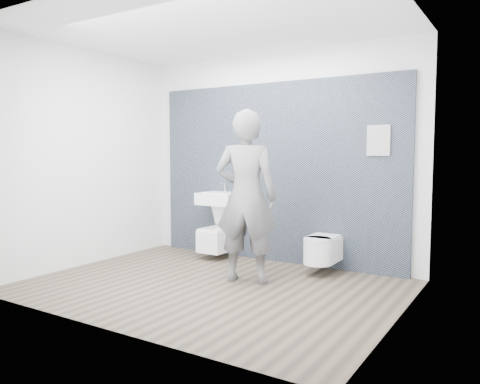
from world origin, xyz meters
The scene contains 8 objects.
ground centered at (0.00, 0.00, 0.00)m, with size 4.00×4.00×0.00m, color brown.
room_shell centered at (0.00, 0.00, 1.74)m, with size 4.00×4.00×4.00m.
tile_wall centered at (0.00, 1.47, 0.00)m, with size 3.60×0.06×2.40m, color black.
washbasin centered at (-0.74, 1.23, 0.84)m, with size 0.56×0.42×0.42m.
toilet_square centered at (-0.74, 1.18, 0.28)m, with size 0.36×0.52×0.68m.
toilet_rounded centered at (0.82, 1.15, 0.30)m, with size 0.35×0.59×0.32m.
info_placard centered at (1.41, 1.43, 0.00)m, with size 0.27×0.03×0.36m, color white.
visitor centered at (0.23, 0.37, 0.97)m, with size 0.71×0.47×1.94m, color slate.
Camera 1 is at (2.95, -4.12, 1.46)m, focal length 35.00 mm.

